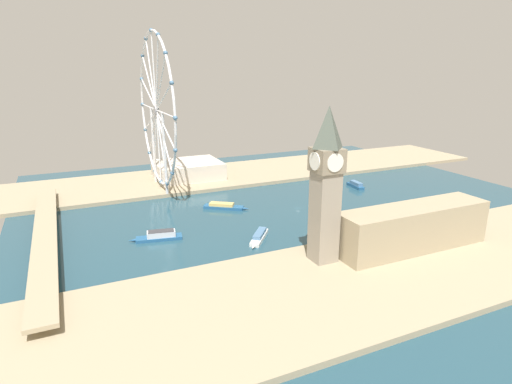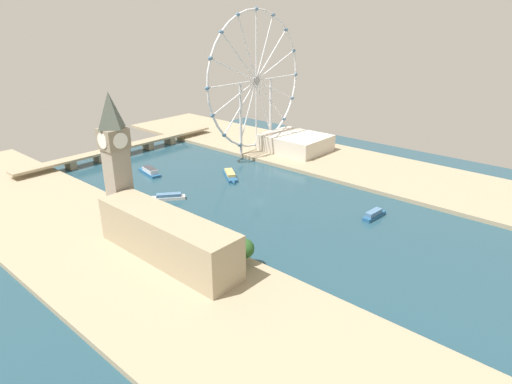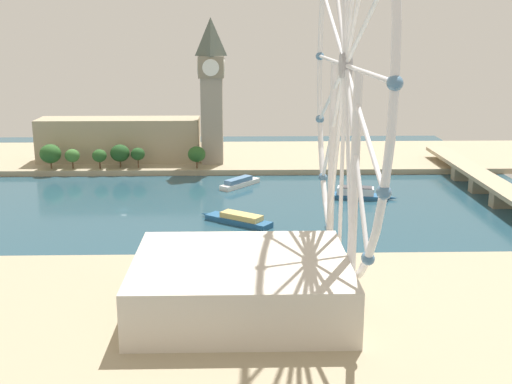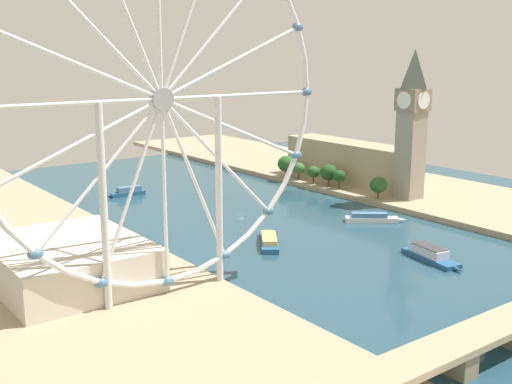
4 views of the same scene
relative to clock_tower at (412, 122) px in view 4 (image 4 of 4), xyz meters
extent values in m
plane|color=#234756|center=(87.75, -36.16, -44.98)|extent=(394.12, 394.12, 0.00)
cube|color=tan|center=(-24.31, -36.16, -43.48)|extent=(90.00, 520.00, 3.00)
cube|color=tan|center=(199.81, -36.16, -43.48)|extent=(90.00, 520.00, 3.00)
cube|color=gray|center=(0.00, 0.00, -17.87)|extent=(12.06, 12.06, 48.22)
cube|color=gray|center=(0.00, 0.00, 12.21)|extent=(13.99, 13.99, 11.95)
pyramid|color=#4C564C|center=(0.00, 0.00, 28.54)|extent=(12.66, 12.66, 20.70)
cylinder|color=white|center=(0.00, 7.23, 12.21)|extent=(9.16, 0.50, 9.16)
cylinder|color=white|center=(0.00, -7.23, 12.21)|extent=(9.16, 0.50, 9.16)
cylinder|color=white|center=(7.23, 0.00, 12.21)|extent=(0.50, 9.16, 9.16)
cylinder|color=white|center=(-7.23, 0.00, 12.21)|extent=(0.50, 9.16, 9.16)
cube|color=tan|center=(-7.83, -54.21, -29.68)|extent=(22.00, 92.42, 24.60)
cylinder|color=#513823|center=(14.61, -88.10, -40.10)|extent=(0.80, 0.80, 3.77)
ellipsoid|color=#285623|center=(14.61, -88.10, -33.59)|extent=(11.56, 11.56, 10.40)
cylinder|color=#513823|center=(14.46, -76.34, -39.97)|extent=(0.80, 0.80, 4.02)
ellipsoid|color=#386B2D|center=(14.46, -76.34, -34.74)|extent=(8.05, 8.05, 7.25)
cylinder|color=#513823|center=(15.13, -61.37, -39.94)|extent=(0.80, 0.80, 4.08)
ellipsoid|color=#285623|center=(15.13, -61.37, -34.75)|extent=(7.89, 7.89, 7.10)
cylinder|color=#513823|center=(12.53, -50.59, -40.01)|extent=(0.80, 0.80, 3.94)
ellipsoid|color=#1E471E|center=(12.53, -50.59, -33.82)|extent=(10.55, 10.55, 9.50)
cylinder|color=#513823|center=(13.60, -40.60, -39.61)|extent=(0.80, 0.80, 4.74)
ellipsoid|color=#1E471E|center=(13.60, -40.60, -34.17)|extent=(7.68, 7.68, 6.92)
cylinder|color=#513823|center=(15.27, -8.13, -39.98)|extent=(0.80, 0.80, 4.00)
ellipsoid|color=#285623|center=(15.27, -8.13, -34.11)|extent=(9.68, 9.68, 8.71)
torus|color=silver|center=(177.33, 46.09, 22.96)|extent=(123.10, 1.96, 123.10)
cylinder|color=#99999E|center=(177.33, 46.09, 22.96)|extent=(7.27, 3.00, 7.27)
cylinder|color=silver|center=(207.62, 46.09, 22.96)|extent=(60.57, 1.18, 1.18)
cylinder|color=silver|center=(205.31, 46.09, 34.55)|extent=(56.41, 1.18, 24.27)
cylinder|color=silver|center=(198.75, 46.09, 44.38)|extent=(43.66, 1.18, 43.66)
cylinder|color=silver|center=(188.92, 46.09, 50.94)|extent=(24.27, 1.18, 56.41)
cylinder|color=silver|center=(165.75, 46.09, 50.94)|extent=(24.27, 1.18, 56.41)
cylinder|color=silver|center=(155.92, 46.09, 44.38)|extent=(43.66, 1.18, 43.66)
cylinder|color=silver|center=(149.36, 46.09, 34.55)|extent=(56.41, 1.18, 24.27)
cylinder|color=silver|center=(147.05, 46.09, 22.96)|extent=(60.57, 1.18, 1.18)
cylinder|color=silver|center=(149.36, 46.09, 11.37)|extent=(56.41, 1.18, 24.27)
cylinder|color=silver|center=(155.92, 46.09, 1.55)|extent=(43.66, 1.18, 43.66)
cylinder|color=silver|center=(165.75, 46.09, -5.02)|extent=(24.27, 1.18, 56.41)
cylinder|color=silver|center=(177.33, 46.09, -7.32)|extent=(1.18, 1.18, 60.57)
cylinder|color=silver|center=(188.92, 46.09, -5.02)|extent=(24.27, 1.18, 56.41)
cylinder|color=silver|center=(198.75, 46.09, 1.55)|extent=(43.66, 1.18, 43.66)
cylinder|color=silver|center=(205.31, 46.09, 11.37)|extent=(56.41, 1.18, 24.27)
ellipsoid|color=teal|center=(121.38, 46.09, 46.14)|extent=(4.80, 3.20, 3.20)
ellipsoid|color=teal|center=(116.76, 46.09, 22.96)|extent=(4.80, 3.20, 3.20)
ellipsoid|color=teal|center=(121.38, 46.09, -0.22)|extent=(4.80, 3.20, 3.20)
ellipsoid|color=teal|center=(134.51, 46.09, -19.87)|extent=(4.80, 3.20, 3.20)
ellipsoid|color=teal|center=(154.16, 46.09, -33.00)|extent=(4.80, 3.20, 3.20)
ellipsoid|color=teal|center=(177.33, 46.09, -37.61)|extent=(4.80, 3.20, 3.20)
ellipsoid|color=teal|center=(200.51, 46.09, -33.00)|extent=(4.80, 3.20, 3.20)
ellipsoid|color=teal|center=(220.16, 46.09, -19.87)|extent=(4.80, 3.20, 3.20)
cylinder|color=silver|center=(198.53, 46.09, -9.51)|extent=(2.40, 2.40, 64.94)
cylinder|color=silver|center=(156.14, 46.09, -9.51)|extent=(2.40, 2.40, 64.94)
cube|color=beige|center=(199.98, 15.84, -34.58)|extent=(48.55, 58.22, 14.81)
cube|color=gray|center=(114.57, 133.95, -41.53)|extent=(6.00, 11.48, 6.89)
cube|color=gray|center=(141.40, 133.95, -41.53)|extent=(6.00, 11.48, 6.89)
cube|color=#235684|center=(109.70, 14.93, -43.87)|extent=(23.10, 28.29, 2.22)
cone|color=#235684|center=(99.75, 0.97, -43.87)|extent=(4.89, 5.61, 2.22)
cube|color=#DBB766|center=(110.56, 16.13, -41.66)|extent=(15.38, 18.12, 2.20)
cube|color=#235684|center=(116.24, -110.60, -43.77)|extent=(20.58, 6.95, 2.43)
cone|color=#235684|center=(127.96, -111.48, -43.77)|extent=(3.81, 2.70, 2.43)
cube|color=teal|center=(115.23, -110.52, -41.09)|extent=(14.07, 5.60, 2.92)
cube|color=white|center=(45.55, 15.66, -43.81)|extent=(23.69, 20.62, 2.35)
cone|color=white|center=(33.87, 25.05, -43.81)|extent=(5.09, 4.74, 2.35)
cube|color=teal|center=(46.55, 14.85, -41.51)|extent=(16.49, 14.58, 2.23)
cube|color=#235684|center=(70.90, 71.46, -44.01)|extent=(12.89, 28.51, 1.94)
cone|color=#235684|center=(73.96, 87.16, -44.01)|extent=(2.85, 5.23, 1.94)
cube|color=silver|center=(70.64, 70.11, -41.34)|extent=(9.65, 17.92, 3.39)
cube|color=#38383D|center=(70.64, 70.11, -39.49)|extent=(9.03, 16.19, 0.31)
camera|label=1|loc=(-173.17, 118.55, 56.65)|focal=29.85mm
camera|label=2|loc=(-130.21, -224.16, 77.86)|focal=30.74mm
camera|label=3|loc=(364.43, 15.84, 33.51)|focal=45.33mm
camera|label=4|loc=(275.60, 226.31, 37.74)|focal=44.98mm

